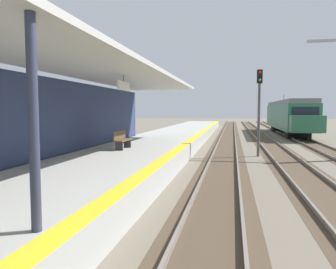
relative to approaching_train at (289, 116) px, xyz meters
name	(u,v)px	position (x,y,z in m)	size (l,w,h in m)	color
station_platform	(134,157)	(-11.20, -23.78, -1.73)	(5.00, 80.00, 0.91)	#A8A8A3
station_building_with_canopy	(53,114)	(-13.00, -28.18, 0.48)	(4.85, 24.00, 4.43)	#4C4C4C
track_pair_nearest_platform	(225,156)	(-6.80, -19.78, -2.13)	(2.34, 120.00, 0.16)	#4C3D2D
track_pair_middle	(284,158)	(-3.40, -19.78, -2.13)	(2.34, 120.00, 0.16)	#4C3D2D
approaching_train	(289,116)	(0.00, 0.00, 0.00)	(2.93, 19.60, 4.76)	#286647
rail_signal_post	(259,104)	(-4.82, -19.21, 1.02)	(0.32, 0.34, 5.20)	#4C4C4C
platform_bench	(122,139)	(-11.66, -24.31, -0.80)	(0.45, 1.60, 0.88)	brown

